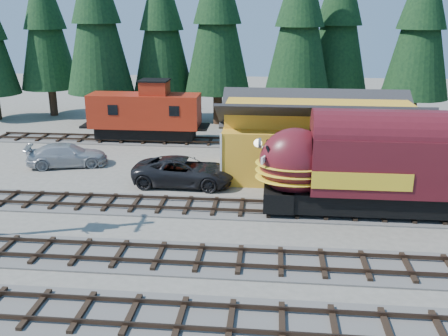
# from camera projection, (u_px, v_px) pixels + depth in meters

# --- Properties ---
(ground) EXTENTS (120.00, 120.00, 0.00)m
(ground) POSITION_uv_depth(u_px,v_px,m) (332.00, 246.00, 23.38)
(ground) COLOR #6B665B
(ground) RESTS_ON ground
(track_spur) EXTENTS (32.00, 3.20, 0.33)m
(track_spur) POSITION_uv_depth(u_px,v_px,m) (186.00, 141.00, 41.34)
(track_spur) COLOR #4C4947
(track_spur) RESTS_ON ground
(depot) EXTENTS (12.80, 7.00, 5.30)m
(depot) POSITION_uv_depth(u_px,v_px,m) (317.00, 131.00, 32.42)
(depot) COLOR gold
(depot) RESTS_ON ground
(conifer_backdrop) EXTENTS (78.83, 22.33, 17.26)m
(conifer_backdrop) POSITION_uv_depth(u_px,v_px,m) (410.00, 15.00, 42.29)
(conifer_backdrop) COLOR black
(conifer_backdrop) RESTS_ON ground
(locomotive) EXTENTS (15.96, 3.17, 4.34)m
(locomotive) POSITION_uv_depth(u_px,v_px,m) (403.00, 170.00, 26.03)
(locomotive) COLOR black
(locomotive) RESTS_ON ground
(caboose) EXTENTS (9.04, 2.62, 4.70)m
(caboose) POSITION_uv_depth(u_px,v_px,m) (145.00, 113.00, 40.95)
(caboose) COLOR black
(caboose) RESTS_ON ground
(pickup_truck_a) EXTENTS (6.38, 3.09, 1.75)m
(pickup_truck_a) POSITION_uv_depth(u_px,v_px,m) (184.00, 171.00, 31.19)
(pickup_truck_a) COLOR black
(pickup_truck_a) RESTS_ON ground
(pickup_truck_b) EXTENTS (5.86, 3.61, 1.59)m
(pickup_truck_b) POSITION_uv_depth(u_px,v_px,m) (67.00, 155.00, 34.94)
(pickup_truck_b) COLOR #ABAEB3
(pickup_truck_b) RESTS_ON ground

